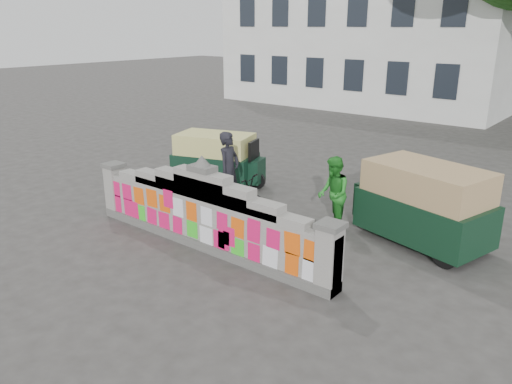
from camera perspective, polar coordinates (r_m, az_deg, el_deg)
ground at (r=10.72m, az=-5.85°, el=-6.28°), size 100.00×100.00×0.00m
parapet_wall at (r=10.43m, az=-6.01°, el=-2.54°), size 6.48×0.44×2.01m
building at (r=32.02m, az=13.81°, el=17.20°), size 16.00×10.00×8.90m
cyclist_bike at (r=12.11m, az=-3.04°, el=-0.42°), size 2.20×1.10×1.11m
cyclist_rider at (r=11.99m, az=-3.07°, el=1.32°), size 0.56×0.75×1.88m
pedestrian at (r=11.42m, az=8.80°, el=-0.21°), size 1.03×1.05×1.71m
rickshaw_left at (r=14.64m, az=-4.43°, el=3.84°), size 2.80×1.92×1.50m
rickshaw_right at (r=11.17m, az=18.41°, el=-1.19°), size 3.21×2.09×1.72m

